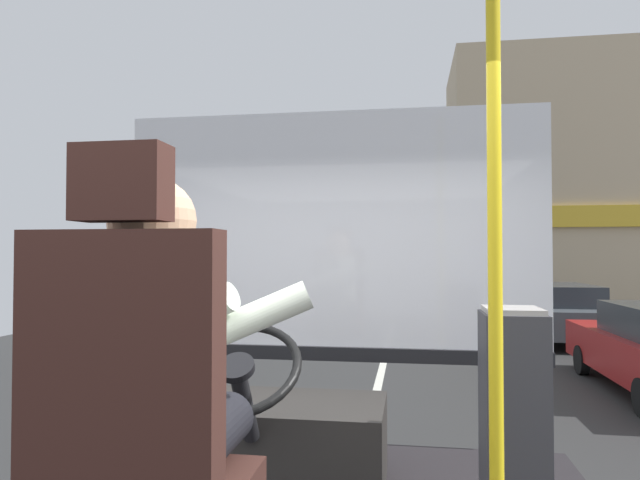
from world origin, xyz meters
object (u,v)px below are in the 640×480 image
at_px(driver_seat, 140,458).
at_px(fare_box, 513,426).
at_px(handrail_pole, 495,242).
at_px(parked_car_silver, 522,292).
at_px(steering_console, 267,440).
at_px(parked_car_charcoal, 555,311).
at_px(bus_driver, 160,367).

relative_size(driver_seat, fare_box, 1.51).
bearing_deg(handrail_pole, parked_car_silver, 79.09).
bearing_deg(parked_car_silver, fare_box, -100.77).
height_order(handrail_pole, parked_car_silver, handrail_pole).
xyz_separation_m(driver_seat, steering_console, (-0.00, 1.27, -0.36)).
distance_m(handrail_pole, parked_car_charcoal, 12.21).
height_order(handrail_pole, parked_car_charcoal, handrail_pole).
bearing_deg(parked_car_charcoal, fare_box, -104.25).
bearing_deg(driver_seat, bus_driver, 90.00).
distance_m(driver_seat, steering_console, 1.32).
bearing_deg(parked_car_charcoal, bus_driver, -107.95).
bearing_deg(steering_console, driver_seat, -90.00).
distance_m(bus_driver, steering_console, 1.29).
bearing_deg(fare_box, parked_car_silver, 79.23).
distance_m(steering_console, handrail_pole, 1.53).
height_order(bus_driver, parked_car_charcoal, bus_driver).
xyz_separation_m(fare_box, parked_car_silver, (3.14, 16.51, -0.53)).
xyz_separation_m(driver_seat, bus_driver, (0.00, 0.11, 0.20)).
height_order(bus_driver, handrail_pole, handrail_pole).
relative_size(fare_box, parked_car_charcoal, 0.20).
relative_size(driver_seat, parked_car_charcoal, 0.30).
distance_m(parked_car_charcoal, parked_car_silver, 5.20).
distance_m(bus_driver, fare_box, 1.36).
bearing_deg(handrail_pole, steering_console, 138.93).
relative_size(driver_seat, steering_console, 1.23).
height_order(driver_seat, parked_car_silver, driver_seat).
bearing_deg(parked_car_charcoal, parked_car_silver, 87.05).
height_order(steering_console, fare_box, fare_box).
distance_m(handrail_pole, fare_box, 0.83).
relative_size(driver_seat, bus_driver, 1.67).
distance_m(driver_seat, fare_box, 1.39).
relative_size(steering_console, fare_box, 1.24).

